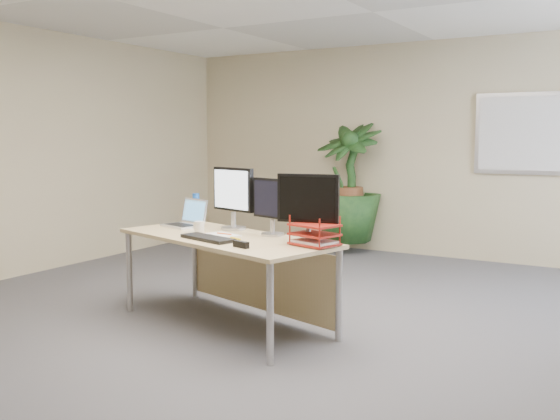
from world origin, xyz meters
The scene contains 17 objects.
floor centered at (0.00, 0.00, 0.00)m, with size 8.00×8.00×0.00m, color #4E4E53.
back_wall centered at (0.00, 4.00, 1.35)m, with size 7.00×0.04×2.70m, color tan.
whiteboard centered at (1.20, 3.97, 1.55)m, with size 1.30×0.04×0.95m.
desk centered at (-0.49, 0.37, 0.58)m, with size 2.04×1.28×0.73m.
floor_plant centered at (-1.00, 3.70, 0.75)m, with size 0.84×0.84×1.50m, color #133617.
monitor_left centered at (-0.67, 0.60, 1.03)m, with size 0.47×0.22×0.53m.
monitor_right centered at (-0.21, 0.49, 0.99)m, with size 0.41×0.19×0.46m.
monitor_dark centered at (0.21, 0.30, 1.03)m, with size 0.46×0.21×0.52m.
laptop centered at (-1.14, 0.56, 0.79)m, with size 0.40×0.37×0.24m.
keyboard centered at (-0.53, 0.05, 0.74)m, with size 0.49×0.16×0.03m, color black.
coffee_mug centered at (-0.81, 0.31, 0.78)m, with size 0.12×0.08×0.09m.
spiral_notebook centered at (-0.56, 0.26, 0.73)m, with size 0.28×0.21×0.01m, color white.
orange_pen centered at (-0.54, 0.28, 0.75)m, with size 0.01×0.01×0.14m, color #EF5B1A.
yellow_highlighter centered at (-0.35, 0.17, 0.74)m, with size 0.02×0.02×0.12m, color yellow.
water_bottle centered at (-1.22, 0.79, 0.86)m, with size 0.07×0.07×0.27m.
letter_tray centered at (0.29, 0.25, 0.80)m, with size 0.38×0.32×0.15m.
stapler centered at (-0.12, -0.09, 0.75)m, with size 0.14×0.04×0.05m, color black.
Camera 1 is at (2.34, -3.74, 1.52)m, focal length 40.00 mm.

